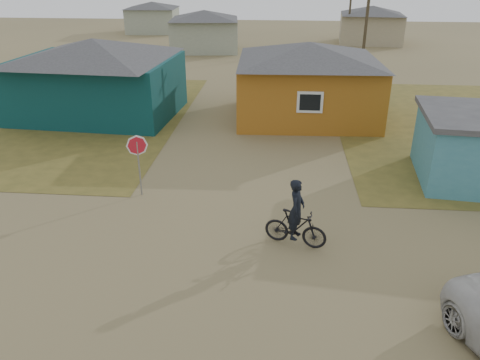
# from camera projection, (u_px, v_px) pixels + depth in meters

# --- Properties ---
(ground) EXTENTS (120.00, 120.00, 0.00)m
(ground) POSITION_uv_depth(u_px,v_px,m) (232.00, 271.00, 12.47)
(ground) COLOR olive
(grass_nw) EXTENTS (20.00, 18.00, 0.00)m
(grass_nw) POSITION_uv_depth(u_px,v_px,m) (0.00, 115.00, 25.31)
(grass_nw) COLOR olive
(grass_nw) RESTS_ON ground
(house_teal) EXTENTS (8.93, 7.08, 4.00)m
(house_teal) POSITION_uv_depth(u_px,v_px,m) (97.00, 77.00, 24.46)
(house_teal) COLOR #093234
(house_teal) RESTS_ON ground
(house_yellow) EXTENTS (7.72, 6.76, 3.90)m
(house_yellow) POSITION_uv_depth(u_px,v_px,m) (308.00, 80.00, 24.07)
(house_yellow) COLOR #9E5F18
(house_yellow) RESTS_ON ground
(house_pale_west) EXTENTS (7.04, 6.15, 3.60)m
(house_pale_west) POSITION_uv_depth(u_px,v_px,m) (205.00, 30.00, 42.86)
(house_pale_west) COLOR #969D87
(house_pale_west) RESTS_ON ground
(house_beige_east) EXTENTS (6.95, 6.05, 3.60)m
(house_beige_east) POSITION_uv_depth(u_px,v_px,m) (371.00, 24.00, 47.02)
(house_beige_east) COLOR gray
(house_beige_east) RESTS_ON ground
(house_pale_north) EXTENTS (6.28, 5.81, 3.40)m
(house_pale_north) POSITION_uv_depth(u_px,v_px,m) (153.00, 17.00, 54.36)
(house_pale_north) COLOR #969D87
(house_pale_north) RESTS_ON ground
(utility_pole_near) EXTENTS (1.40, 0.20, 8.00)m
(utility_pole_near) POSITION_uv_depth(u_px,v_px,m) (367.00, 20.00, 30.08)
(utility_pole_near) COLOR #413827
(utility_pole_near) RESTS_ON ground
(utility_pole_far) EXTENTS (1.40, 0.20, 8.00)m
(utility_pole_far) POSITION_uv_depth(u_px,v_px,m) (351.00, 1.00, 44.44)
(utility_pole_far) COLOR #413827
(utility_pole_far) RESTS_ON ground
(stop_sign) EXTENTS (0.73, 0.10, 2.23)m
(stop_sign) POSITION_uv_depth(u_px,v_px,m) (138.00, 151.00, 15.90)
(stop_sign) COLOR gray
(stop_sign) RESTS_ON ground
(cyclist) EXTENTS (1.90, 1.01, 2.07)m
(cyclist) POSITION_uv_depth(u_px,v_px,m) (296.00, 222.00, 13.36)
(cyclist) COLOR black
(cyclist) RESTS_ON ground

